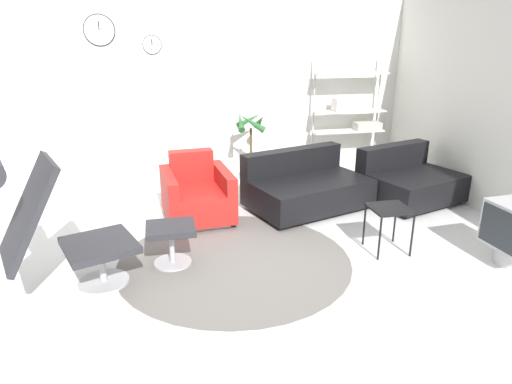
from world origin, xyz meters
The scene contains 11 objects.
ground_plane centered at (0.00, 0.00, 0.00)m, with size 12.00×12.00×0.00m, color white.
wall_back centered at (0.00, 2.82, 1.40)m, with size 12.00×0.09×2.80m.
round_rug centered at (0.07, -0.23, 0.00)m, with size 2.27×2.27×0.01m.
lounge_chair centered at (-1.51, -0.54, 0.75)m, with size 1.24×0.92×1.28m.
ottoman centered at (-0.52, -0.16, 0.29)m, with size 0.46×0.39×0.40m.
armchair_red centered at (-0.18, 0.92, 0.28)m, with size 0.83×0.92×0.77m.
couch_low centered at (1.19, 1.00, 0.25)m, with size 1.66×1.33×0.70m.
couch_second centered at (2.59, 0.96, 0.25)m, with size 1.38×1.24×0.70m.
side_table centered at (1.62, -0.34, 0.41)m, with size 0.39×0.39×0.47m.
potted_plant centered at (0.74, 2.27, 0.47)m, with size 0.43×0.47×1.06m.
shelf_unit centered at (2.42, 2.53, 0.95)m, with size 1.15×0.28×1.80m.
Camera 1 is at (-0.57, -4.17, 2.10)m, focal length 32.00 mm.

